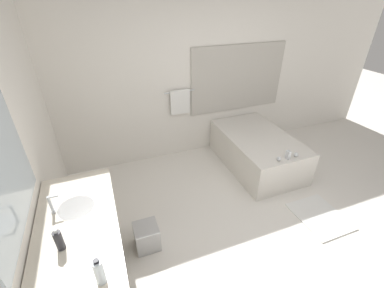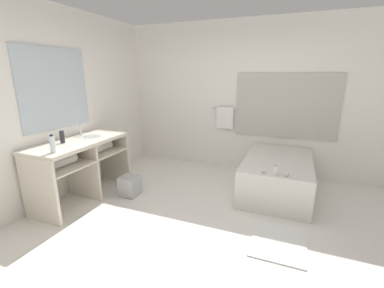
# 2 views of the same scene
# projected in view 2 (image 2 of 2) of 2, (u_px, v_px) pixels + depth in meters

# --- Properties ---
(ground_plane) EXTENTS (16.00, 16.00, 0.00)m
(ground_plane) POSITION_uv_depth(u_px,v_px,m) (200.00, 229.00, 3.04)
(ground_plane) COLOR silver
(ground_plane) RESTS_ON ground
(wall_back_with_blinds) EXTENTS (7.40, 0.13, 2.70)m
(wall_back_with_blinds) POSITION_uv_depth(u_px,v_px,m) (244.00, 98.00, 4.66)
(wall_back_with_blinds) COLOR white
(wall_back_with_blinds) RESTS_ON ground_plane
(wall_left_with_mirror) EXTENTS (0.08, 7.40, 2.70)m
(wall_left_with_mirror) POSITION_uv_depth(u_px,v_px,m) (47.00, 106.00, 3.49)
(wall_left_with_mirror) COLOR white
(wall_left_with_mirror) RESTS_ON ground_plane
(vanity_counter) EXTENTS (0.65, 1.45, 0.88)m
(vanity_counter) POSITION_uv_depth(u_px,v_px,m) (82.00, 156.00, 3.68)
(vanity_counter) COLOR beige
(vanity_counter) RESTS_ON ground_plane
(sink_faucet) EXTENTS (0.09, 0.04, 0.18)m
(sink_faucet) POSITION_uv_depth(u_px,v_px,m) (81.00, 130.00, 3.84)
(sink_faucet) COLOR silver
(sink_faucet) RESTS_ON vanity_counter
(bathtub) EXTENTS (0.96, 1.58, 0.66)m
(bathtub) POSITION_uv_depth(u_px,v_px,m) (277.00, 174.00, 3.94)
(bathtub) COLOR silver
(bathtub) RESTS_ON ground_plane
(water_bottle_1) EXTENTS (0.06, 0.06, 0.22)m
(water_bottle_1) POSITION_uv_depth(u_px,v_px,m) (52.00, 144.00, 3.02)
(water_bottle_1) COLOR white
(water_bottle_1) RESTS_ON vanity_counter
(soap_dispenser) EXTENTS (0.06, 0.06, 0.20)m
(soap_dispenser) POSITION_uv_depth(u_px,v_px,m) (62.00, 137.00, 3.44)
(soap_dispenser) COLOR #28282D
(soap_dispenser) RESTS_ON vanity_counter
(waste_bin) EXTENTS (0.26, 0.26, 0.30)m
(waste_bin) POSITION_uv_depth(u_px,v_px,m) (130.00, 186.00, 3.86)
(waste_bin) COLOR #B2B2B2
(waste_bin) RESTS_ON ground_plane
(bath_mat) EXTENTS (0.57, 0.67, 0.02)m
(bath_mat) POSITION_uv_depth(u_px,v_px,m) (279.00, 243.00, 2.79)
(bath_mat) COLOR white
(bath_mat) RESTS_ON ground_plane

